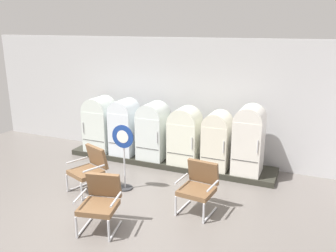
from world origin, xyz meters
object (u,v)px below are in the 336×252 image
at_px(armchair_right, 199,185).
at_px(refrigerator_0, 100,122).
at_px(refrigerator_1, 124,125).
at_px(armchair_left, 90,167).
at_px(refrigerator_4, 217,139).
at_px(armchair_center, 100,200).
at_px(refrigerator_5, 249,138).
at_px(refrigerator_3, 185,135).
at_px(refrigerator_2, 153,129).
at_px(sign_stand, 124,157).

bearing_deg(armchair_right, refrigerator_0, 151.21).
relative_size(refrigerator_1, armchair_left, 1.52).
bearing_deg(refrigerator_4, armchair_center, -111.04).
distance_m(refrigerator_4, armchair_right, 1.89).
relative_size(refrigerator_1, armchair_right, 1.52).
bearing_deg(armchair_right, refrigerator_1, 144.90).
bearing_deg(refrigerator_0, armchair_center, -56.50).
distance_m(refrigerator_5, armchair_center, 3.68).
bearing_deg(armchair_center, refrigerator_4, 68.96).
distance_m(refrigerator_0, refrigerator_3, 2.45).
xyz_separation_m(refrigerator_3, refrigerator_4, (0.80, 0.01, -0.01)).
bearing_deg(refrigerator_5, armchair_left, -146.02).
xyz_separation_m(refrigerator_3, refrigerator_5, (1.52, 0.04, 0.10)).
bearing_deg(armchair_right, armchair_center, -137.89).
distance_m(refrigerator_1, refrigerator_5, 3.21).
bearing_deg(refrigerator_2, sign_stand, -86.44).
bearing_deg(sign_stand, armchair_center, -75.49).
distance_m(refrigerator_3, refrigerator_5, 1.53).
bearing_deg(armchair_left, sign_stand, 27.37).
relative_size(refrigerator_4, armchair_right, 1.44).
xyz_separation_m(armchair_left, armchair_center, (1.02, -1.14, 0.00)).
xyz_separation_m(refrigerator_4, armchair_right, (0.18, -1.85, -0.34)).
bearing_deg(armchair_left, armchair_center, -47.98).
xyz_separation_m(refrigerator_1, refrigerator_5, (3.21, 0.01, 0.07)).
xyz_separation_m(refrigerator_2, refrigerator_4, (1.67, -0.03, -0.03)).
distance_m(refrigerator_5, armchair_right, 2.01).
bearing_deg(armchair_right, refrigerator_5, 73.76).
xyz_separation_m(refrigerator_0, refrigerator_4, (3.24, -0.03, -0.04)).
distance_m(refrigerator_5, armchair_left, 3.57).
distance_m(refrigerator_0, sign_stand, 2.35).
bearing_deg(refrigerator_2, armchair_right, -45.57).
bearing_deg(refrigerator_1, refrigerator_2, 0.71).
distance_m(refrigerator_2, refrigerator_4, 1.67).
height_order(refrigerator_1, refrigerator_3, refrigerator_1).
distance_m(refrigerator_0, armchair_center, 3.75).
bearing_deg(refrigerator_0, sign_stand, -44.36).
height_order(refrigerator_4, armchair_left, refrigerator_4).
distance_m(refrigerator_3, armchair_left, 2.42).
bearing_deg(refrigerator_3, armchair_left, -126.04).
relative_size(armchair_center, sign_stand, 0.66).
relative_size(armchair_left, armchair_right, 1.00).
bearing_deg(armchair_center, refrigerator_5, 58.47).
relative_size(refrigerator_3, armchair_left, 1.48).
distance_m(refrigerator_4, refrigerator_5, 0.74).
bearing_deg(armchair_right, sign_stand, 172.22).
distance_m(refrigerator_3, sign_stand, 1.78).
relative_size(refrigerator_3, armchair_right, 1.48).
height_order(refrigerator_2, armchair_center, refrigerator_2).
relative_size(refrigerator_4, refrigerator_5, 0.87).
relative_size(refrigerator_0, sign_stand, 1.01).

